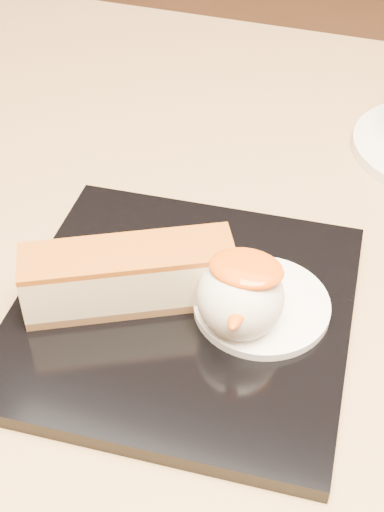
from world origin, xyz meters
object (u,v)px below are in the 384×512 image
(table, at_px, (170,380))
(cheesecake, at_px, (129,276))
(dessert_plate, at_px, (183,313))
(ice_cream_scoop, at_px, (240,297))

(table, bearing_deg, cheesecake, -90.59)
(table, distance_m, cheesecake, 0.20)
(dessert_plate, bearing_deg, table, 119.59)
(table, bearing_deg, dessert_plate, -60.41)
(table, distance_m, dessert_plate, 0.18)
(table, xyz_separation_m, ice_cream_scoop, (0.07, -0.07, 0.19))
(dessert_plate, relative_size, cheesecake, 1.59)
(cheesecake, bearing_deg, ice_cream_scoop, -27.25)
(cheesecake, distance_m, ice_cream_scoop, 0.08)
(cheesecake, bearing_deg, dessert_plate, -19.12)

